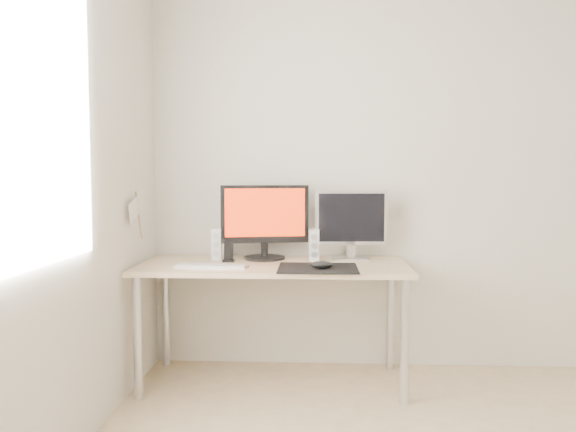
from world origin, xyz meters
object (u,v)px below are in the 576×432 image
object	(u,v)px
mouse	(322,265)
speaker_left	(217,244)
second_monitor	(351,221)
speaker_right	(314,245)
keyboard	(212,266)
phone_dock	(229,255)
main_monitor	(265,219)
desk	(274,276)

from	to	relation	value
mouse	speaker_left	xyz separation A→B (m)	(-0.65, 0.34, 0.07)
mouse	speaker_left	world-z (taller)	speaker_left
mouse	second_monitor	distance (m)	0.48
second_monitor	speaker_right	world-z (taller)	second_monitor
mouse	speaker_right	distance (m)	0.33
second_monitor	keyboard	world-z (taller)	second_monitor
phone_dock	mouse	bearing A→B (deg)	-24.17
mouse	main_monitor	size ratio (longest dim) A/B	0.22
desk	speaker_right	world-z (taller)	speaker_right
keyboard	desk	bearing A→B (deg)	25.04
second_monitor	speaker_left	distance (m)	0.85
desk	second_monitor	size ratio (longest dim) A/B	3.54
mouse	speaker_left	size ratio (longest dim) A/B	0.62
second_monitor	desk	bearing A→B (deg)	-158.23
second_monitor	mouse	bearing A→B (deg)	-116.03
desk	keyboard	xyz separation A→B (m)	(-0.34, -0.16, 0.09)
desk	main_monitor	size ratio (longest dim) A/B	2.92
desk	keyboard	size ratio (longest dim) A/B	3.74
desk	speaker_right	size ratio (longest dim) A/B	8.23
mouse	desk	bearing A→B (deg)	145.42
speaker_left	main_monitor	bearing A→B (deg)	4.99
mouse	second_monitor	world-z (taller)	second_monitor
second_monitor	keyboard	bearing A→B (deg)	-156.84
main_monitor	speaker_right	size ratio (longest dim) A/B	2.82
main_monitor	keyboard	xyz separation A→B (m)	(-0.28, -0.33, -0.25)
speaker_right	phone_dock	xyz separation A→B (m)	(-0.52, -0.06, -0.06)
second_monitor	speaker_right	distance (m)	0.28
second_monitor	main_monitor	bearing A→B (deg)	-177.82
second_monitor	speaker_right	size ratio (longest dim) A/B	2.32
desk	speaker_left	world-z (taller)	speaker_left
main_monitor	speaker_right	bearing A→B (deg)	-8.98
desk	mouse	bearing A→B (deg)	-34.58
desk	main_monitor	world-z (taller)	main_monitor
main_monitor	second_monitor	world-z (taller)	main_monitor
desk	speaker_left	bearing A→B (deg)	158.79
keyboard	phone_dock	xyz separation A→B (m)	(0.07, 0.22, 0.03)
mouse	second_monitor	bearing A→B (deg)	63.97
desk	speaker_right	distance (m)	0.32
mouse	main_monitor	xyz separation A→B (m)	(-0.35, 0.36, 0.23)
speaker_left	speaker_right	world-z (taller)	same
main_monitor	speaker_left	xyz separation A→B (m)	(-0.30, -0.03, -0.16)
speaker_right	phone_dock	distance (m)	0.53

